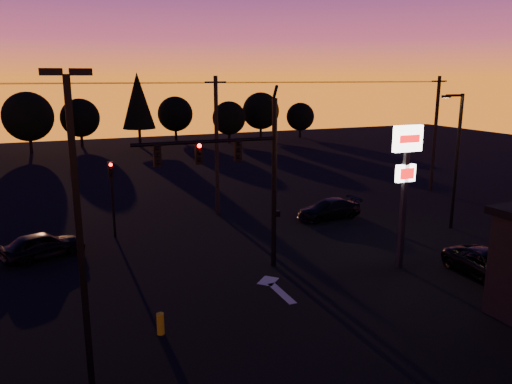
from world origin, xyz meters
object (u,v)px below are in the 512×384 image
pylon_sign (406,167)px  streetlight (456,156)px  car_left (43,245)px  suv_parked (489,265)px  secondary_signal (112,188)px  traffic_signal_mast (242,168)px  parking_lot_light (78,218)px  bollard (161,324)px  car_right (329,209)px

pylon_sign → streetlight: bearing=30.1°
car_left → suv_parked: bearing=-138.4°
pylon_sign → car_left: (-15.77, 7.91, -4.23)m
secondary_signal → pylon_sign: (12.00, -9.99, 2.05)m
streetlight → car_left: streetlight is taller
car_left → suv_parked: (18.64, -10.56, -0.06)m
streetlight → traffic_signal_mast: bearing=-173.9°
parking_lot_light → suv_parked: 18.08m
secondary_signal → parking_lot_light: size_ratio=0.48×
traffic_signal_mast → streetlight: (14.01, 1.51, -0.52)m
bollard → suv_parked: bearing=-2.8°
suv_parked → pylon_sign: bearing=141.4°
suv_parked → secondary_signal: bearing=143.8°
car_left → traffic_signal_mast: bearing=-140.9°
parking_lot_light → car_right: parking_lot_light is taller
parking_lot_light → streetlight: parking_lot_light is taller
secondary_signal → car_right: secondary_signal is taller
secondary_signal → streetlight: bearing=-17.6°
bollard → car_right: bearing=38.7°
parking_lot_light → bollard: 6.07m
parking_lot_light → pylon_sign: parking_lot_light is taller
streetlight → car_left: bearing=170.2°
pylon_sign → bollard: (-11.95, -1.94, -4.52)m
parking_lot_light → secondary_signal: bearing=80.2°
traffic_signal_mast → streetlight: bearing=6.1°
secondary_signal → bollard: (0.05, -11.92, -2.47)m
car_right → bollard: bearing=-54.3°
traffic_signal_mast → car_right: traffic_signal_mast is taller
streetlight → car_right: size_ratio=1.87×
secondary_signal → car_right: 13.50m
secondary_signal → pylon_sign: bearing=-39.8°
car_left → suv_parked: size_ratio=0.90×
streetlight → car_left: size_ratio=1.99×
pylon_sign → car_right: pylon_sign is taller
traffic_signal_mast → secondary_signal: traffic_signal_mast is taller
car_left → pylon_sign: bearing=-135.5°
parking_lot_light → car_right: 21.03m
parking_lot_light → streetlight: size_ratio=1.14×
traffic_signal_mast → bollard: (-4.85, -4.43, -4.54)m
secondary_signal → streetlight: 19.89m
car_left → suv_parked: car_left is taller
car_left → streetlight: bearing=-118.7°
secondary_signal → pylon_sign: pylon_sign is taller
parking_lot_light → bollard: parking_lot_light is taller
pylon_sign → suv_parked: size_ratio=1.52×
bollard → car_left: bearing=111.2°
streetlight → car_right: streetlight is taller
parking_lot_light → pylon_sign: 15.19m
secondary_signal → car_left: size_ratio=1.08×
secondary_signal → traffic_signal_mast: bearing=-56.8°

